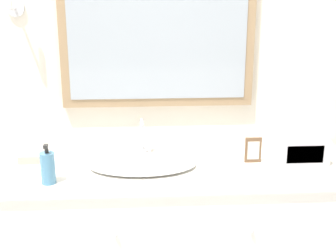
{
  "coord_description": "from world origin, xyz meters",
  "views": [
    {
      "loc": [
        -0.19,
        -1.84,
        1.75
      ],
      "look_at": [
        -0.05,
        0.34,
        1.08
      ],
      "focal_mm": 50.0,
      "sensor_mm": 36.0,
      "label": 1
    }
  ],
  "objects_px": {
    "soap_bottle": "(48,168)",
    "picture_frame": "(253,150)",
    "sink_basin": "(142,163)",
    "appliance_box": "(301,150)"
  },
  "relations": [
    {
      "from": "sink_basin",
      "to": "soap_bottle",
      "type": "height_order",
      "value": "sink_basin"
    },
    {
      "from": "picture_frame",
      "to": "soap_bottle",
      "type": "bearing_deg",
      "value": -168.52
    },
    {
      "from": "sink_basin",
      "to": "soap_bottle",
      "type": "bearing_deg",
      "value": -157.63
    },
    {
      "from": "soap_bottle",
      "to": "picture_frame",
      "type": "xyz_separation_m",
      "value": [
        0.98,
        0.2,
        -0.01
      ]
    },
    {
      "from": "soap_bottle",
      "to": "sink_basin",
      "type": "bearing_deg",
      "value": 22.37
    },
    {
      "from": "soap_bottle",
      "to": "picture_frame",
      "type": "height_order",
      "value": "soap_bottle"
    },
    {
      "from": "sink_basin",
      "to": "soap_bottle",
      "type": "xyz_separation_m",
      "value": [
        -0.42,
        -0.17,
        0.06
      ]
    },
    {
      "from": "sink_basin",
      "to": "appliance_box",
      "type": "xyz_separation_m",
      "value": [
        0.8,
        0.01,
        0.05
      ]
    },
    {
      "from": "sink_basin",
      "to": "picture_frame",
      "type": "relative_size",
      "value": 4.05
    },
    {
      "from": "sink_basin",
      "to": "appliance_box",
      "type": "height_order",
      "value": "sink_basin"
    }
  ]
}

